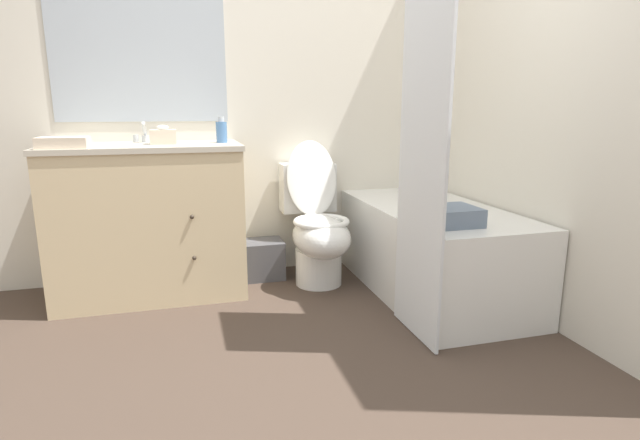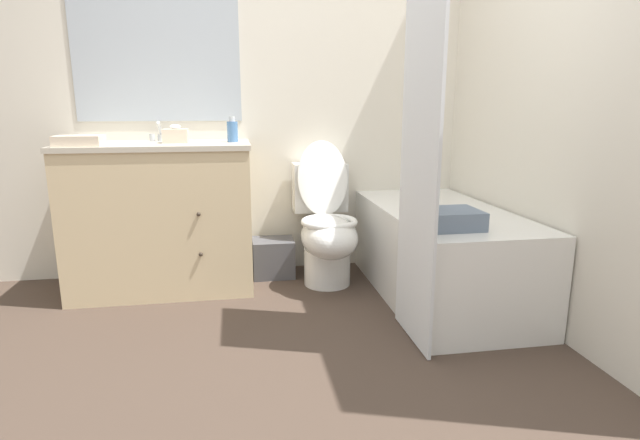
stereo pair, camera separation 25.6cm
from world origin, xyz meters
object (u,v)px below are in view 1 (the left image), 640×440
sink_faucet (145,136)px  bathtub (431,249)px  soap_dispenser (222,131)px  bath_towel_folded (450,216)px  toilet (317,228)px  wastebasket (262,259)px  vanity_cabinet (150,220)px  hand_towel_folded (63,143)px  tissue_box (163,136)px

sink_faucet → bathtub: (1.63, -0.62, -0.67)m
soap_dispenser → bath_towel_folded: 1.41m
toilet → bath_towel_folded: toilet is taller
wastebasket → soap_dispenser: soap_dispenser is taller
wastebasket → bath_towel_folded: size_ratio=1.01×
toilet → bath_towel_folded: size_ratio=3.35×
vanity_cabinet → toilet: (1.00, -0.08, -0.10)m
toilet → bathtub: toilet is taller
sink_faucet → toilet: sink_faucet is taller
sink_faucet → bath_towel_folded: bearing=-35.4°
vanity_cabinet → hand_towel_folded: 0.63m
vanity_cabinet → soap_dispenser: (0.44, 0.02, 0.51)m
bathtub → bath_towel_folded: bearing=-108.4°
toilet → wastebasket: (-0.33, 0.18, -0.23)m
wastebasket → bath_towel_folded: bearing=-50.3°
sink_faucet → soap_dispenser: 0.48m
hand_towel_folded → bath_towel_folded: 2.01m
sink_faucet → hand_towel_folded: bearing=-136.2°
sink_faucet → toilet: size_ratio=0.16×
sink_faucet → tissue_box: 0.22m
soap_dispenser → bath_towel_folded: bearing=-40.3°
sink_faucet → hand_towel_folded: 0.53m
toilet → tissue_box: size_ratio=6.26×
sink_faucet → soap_dispenser: size_ratio=0.93×
toilet → bathtub: bearing=-29.1°
bath_towel_folded → sink_faucet: bearing=144.6°
toilet → bath_towel_folded: (0.48, -0.78, 0.22)m
wastebasket → tissue_box: (-0.57, -0.11, 0.82)m
toilet → soap_dispenser: size_ratio=5.89×
sink_faucet → bathtub: bearing=-20.7°
toilet → hand_towel_folded: size_ratio=3.71×
wastebasket → soap_dispenser: 0.88m
soap_dispenser → hand_towel_folded: 0.85m
toilet → tissue_box: (-0.89, 0.08, 0.59)m
bathtub → bath_towel_folded: size_ratio=5.26×
vanity_cabinet → bathtub: vanity_cabinet is taller
tissue_box → hand_towel_folded: size_ratio=0.59×
bathtub → vanity_cabinet: bearing=165.4°
toilet → wastebasket: 0.44m
wastebasket → tissue_box: bearing=-169.3°
sink_faucet → toilet: 1.19m
vanity_cabinet → sink_faucet: 0.51m
sink_faucet → soap_dispenser: (0.44, -0.17, 0.03)m
vanity_cabinet → tissue_box: size_ratio=7.56×
hand_towel_folded → toilet: bearing=3.9°
toilet → soap_dispenser: (-0.56, 0.10, 0.61)m
tissue_box → vanity_cabinet: bearing=178.5°
bathtub → bath_towel_folded: bath_towel_folded is taller
tissue_box → hand_towel_folded: (-0.49, -0.17, -0.01)m
vanity_cabinet → tissue_box: (0.11, -0.00, 0.48)m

